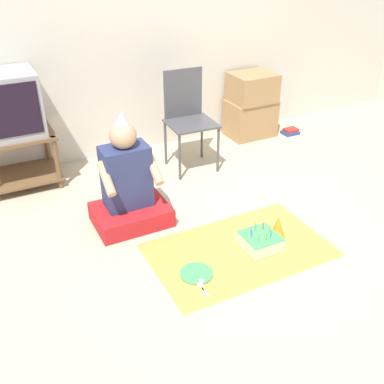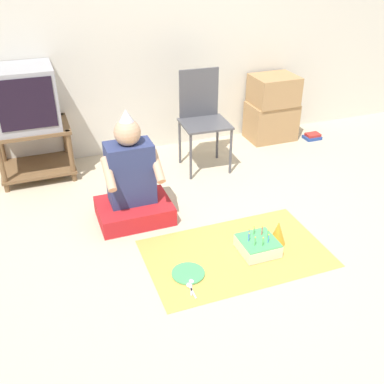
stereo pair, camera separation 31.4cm
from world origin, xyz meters
TOP-DOWN VIEW (x-y plane):
  - ground_plane at (0.00, 0.00)m, footprint 16.00×16.00m
  - wall_back at (0.00, 1.94)m, footprint 6.40×0.06m
  - tv_stand at (-1.32, 1.66)m, footprint 0.63×0.49m
  - tv at (-1.32, 1.67)m, footprint 0.50×0.47m
  - folding_chair at (0.15, 1.36)m, footprint 0.43×0.40m
  - cardboard_box_stack at (1.07, 1.69)m, footprint 0.49×0.38m
  - book_pile at (1.49, 1.51)m, footprint 0.17×0.13m
  - person_seated at (-0.68, 0.69)m, footprint 0.55×0.42m
  - party_cloth at (-0.13, -0.01)m, footprint 1.24×0.76m
  - birthday_cake at (0.02, -0.04)m, footprint 0.25×0.25m
  - party_hat_blue at (0.20, -0.01)m, footprint 0.12×0.12m
  - paper_plate at (-0.51, -0.10)m, footprint 0.22×0.22m
  - plastic_spoon_near at (-0.53, -0.20)m, footprint 0.07×0.14m
  - plastic_spoon_far at (-0.55, -0.23)m, footprint 0.04×0.15m

SIDE VIEW (x-z plane):
  - ground_plane at x=0.00m, z-range 0.00..0.00m
  - party_cloth at x=-0.13m, z-range 0.00..0.01m
  - paper_plate at x=-0.51m, z-range 0.01..0.02m
  - plastic_spoon_near at x=-0.53m, z-range 0.01..0.02m
  - plastic_spoon_far at x=-0.55m, z-range 0.01..0.02m
  - book_pile at x=1.49m, z-range 0.00..0.06m
  - birthday_cake at x=0.02m, z-range -0.03..0.14m
  - party_hat_blue at x=0.20m, z-range 0.01..0.18m
  - tv_stand at x=-1.32m, z-range 0.05..0.52m
  - person_seated at x=-0.68m, z-range -0.15..0.72m
  - cardboard_box_stack at x=1.07m, z-range 0.00..0.67m
  - folding_chair at x=0.15m, z-range 0.07..0.96m
  - tv at x=-1.32m, z-range 0.48..0.99m
  - wall_back at x=0.00m, z-range 0.00..2.55m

